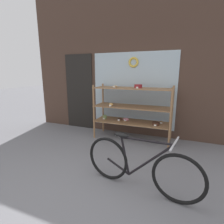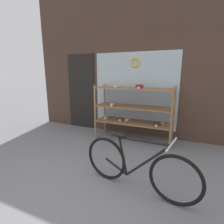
% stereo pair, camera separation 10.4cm
% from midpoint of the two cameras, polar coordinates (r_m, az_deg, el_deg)
% --- Properties ---
extents(ground_plane, '(30.00, 30.00, 0.00)m').
position_cam_midpoint_polar(ground_plane, '(2.69, -14.97, -24.47)').
color(ground_plane, slate).
extents(storefront_facade, '(5.47, 0.13, 3.94)m').
position_cam_midpoint_polar(storefront_facade, '(4.62, 5.59, 16.54)').
color(storefront_facade, '#473328').
rests_on(storefront_facade, ground_plane).
extents(display_case, '(1.83, 0.59, 1.34)m').
position_cam_midpoint_polar(display_case, '(4.18, 7.71, 1.59)').
color(display_case, '#8E6642').
rests_on(display_case, ground_plane).
extents(bicycle, '(1.67, 0.46, 0.80)m').
position_cam_midpoint_polar(bicycle, '(2.52, 9.18, -17.11)').
color(bicycle, black).
rests_on(bicycle, ground_plane).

